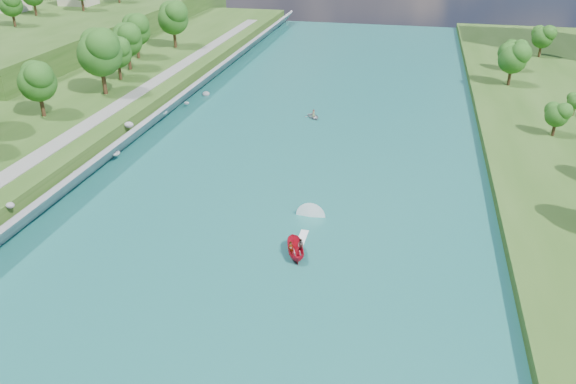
# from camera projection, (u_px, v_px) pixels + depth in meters

# --- Properties ---
(ground) EXTENTS (260.00, 260.00, 0.00)m
(ground) POSITION_uv_depth(u_px,v_px,m) (236.00, 270.00, 58.09)
(ground) COLOR #2D5119
(ground) RESTS_ON ground
(river_water) EXTENTS (55.00, 240.00, 0.10)m
(river_water) POSITION_uv_depth(u_px,v_px,m) (281.00, 186.00, 75.45)
(river_water) COLOR #175A53
(river_water) RESTS_ON ground
(ridge_west) EXTENTS (60.00, 120.00, 9.00)m
(ridge_west) POSITION_uv_depth(u_px,v_px,m) (54.00, 25.00, 154.88)
(ridge_west) COLOR #2D5119
(ridge_west) RESTS_ON ground
(riprap_bank) EXTENTS (4.26, 236.00, 4.08)m
(riprap_bank) POSITION_uv_depth(u_px,v_px,m) (100.00, 160.00, 78.87)
(riprap_bank) COLOR slate
(riprap_bank) RESTS_ON ground
(riverside_path) EXTENTS (3.00, 200.00, 0.10)m
(riverside_path) POSITION_uv_depth(u_px,v_px,m) (60.00, 142.00, 80.27)
(riverside_path) COLOR gray
(riverside_path) RESTS_ON berm_west
(motorboat) EXTENTS (3.60, 19.15, 1.94)m
(motorboat) POSITION_uv_depth(u_px,v_px,m) (298.00, 244.00, 61.11)
(motorboat) COLOR red
(motorboat) RESTS_ON river_water
(raft) EXTENTS (3.77, 3.96, 1.55)m
(raft) POSITION_uv_depth(u_px,v_px,m) (314.00, 116.00, 99.52)
(raft) COLOR #9A9DA2
(raft) RESTS_ON river_water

